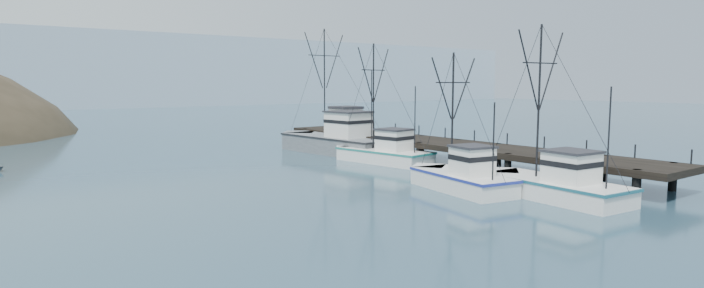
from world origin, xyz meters
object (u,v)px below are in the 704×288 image
trawler_far (381,154)px  trawler_near (549,185)px  pickup_truck (347,123)px  pier_shed (346,118)px  trawler_mid (459,178)px  pier (439,144)px  work_vessel (334,141)px

trawler_far → trawler_near: bearing=-94.8°
pickup_truck → pier_shed: bearing=142.7°
trawler_mid → pier_shed: 27.87m
trawler_mid → trawler_far: size_ratio=0.86×
trawler_near → trawler_mid: bearing=118.1°
pier → pickup_truck: size_ratio=8.44×
pier → pickup_truck: (1.50, 16.81, 1.03)m
pier → trawler_near: 17.31m
pier → work_vessel: work_vessel is taller
pier → work_vessel: size_ratio=2.65×
trawler_near → work_vessel: bearing=85.5°
pier_shed → pickup_truck: (1.33, 1.46, -0.69)m
trawler_near → pickup_truck: (7.79, 32.92, 1.90)m
pier_shed → pickup_truck: bearing=47.8°
trawler_near → pier: bearing=68.7°
trawler_far → work_vessel: 8.65m
pier → trawler_far: size_ratio=3.80×
trawler_mid → work_vessel: size_ratio=0.60×
pier → trawler_mid: bearing=-130.1°
trawler_mid → work_vessel: (4.99, 22.42, 0.41)m
trawler_far → work_vessel: size_ratio=0.70×
pier → work_vessel: (-4.12, 11.61, -0.46)m
trawler_far → pier_shed: trawler_far is taller
work_vessel → pier_shed: 6.10m
trawler_far → work_vessel: work_vessel is taller
trawler_far → work_vessel: bearing=86.3°
pier_shed → pickup_truck: 2.09m
work_vessel → pickup_truck: size_ratio=3.19×
pickup_truck → trawler_near: bearing=171.6°
pier → pickup_truck: pickup_truck is taller
trawler_mid → trawler_near: bearing=-61.9°
work_vessel → pier: bearing=-70.5°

